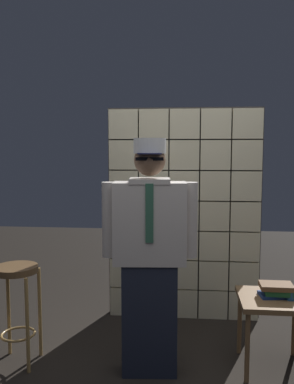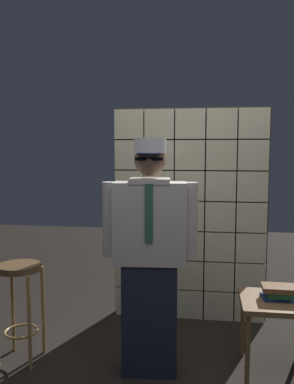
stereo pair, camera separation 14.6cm
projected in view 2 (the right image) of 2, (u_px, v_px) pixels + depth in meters
name	position (u px, v px, depth m)	size (l,w,h in m)	color
glass_block_wall	(189.00, 216.00, 4.08)	(1.52, 0.10, 2.12)	beige
standing_person	(150.00, 254.00, 3.05)	(0.71, 0.31, 1.77)	#1E2333
bar_stool	(20.00, 289.00, 3.27)	(0.34, 0.34, 0.79)	brown
side_table	(275.00, 309.00, 3.11)	(0.52, 0.52, 0.57)	brown
book_stack	(279.00, 292.00, 3.10)	(0.26, 0.19, 0.10)	navy
coffee_mug	(294.00, 296.00, 3.04)	(0.13, 0.08, 0.09)	navy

